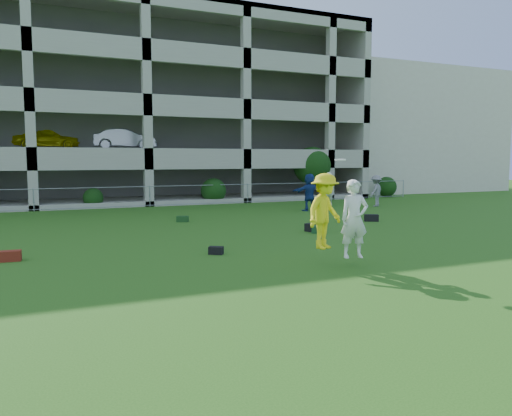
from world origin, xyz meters
name	(u,v)px	position (x,y,z in m)	size (l,w,h in m)	color
ground	(332,283)	(0.00, 0.00, 0.00)	(100.00, 100.00, 0.00)	#235114
stucco_building	(382,133)	(23.00, 28.00, 5.00)	(16.00, 14.00, 10.00)	beige
bystander_d	(309,192)	(7.17, 13.48, 0.97)	(1.81, 0.58, 1.95)	navy
bystander_e	(328,189)	(9.61, 15.58, 0.97)	(0.71, 0.46, 1.93)	white
bystander_f	(376,191)	(11.88, 14.08, 0.89)	(1.14, 0.66, 1.77)	gray
bag_red_a	(10,256)	(-6.56, 5.46, 0.14)	(0.55, 0.30, 0.28)	#601110
bag_black_b	(216,250)	(-1.24, 4.16, 0.11)	(0.40, 0.25, 0.22)	black
bag_green_c	(318,229)	(3.54, 6.56, 0.13)	(0.50, 0.35, 0.26)	#14391C
crate_d	(311,227)	(3.49, 6.97, 0.15)	(0.35, 0.35, 0.30)	black
bag_black_e	(371,218)	(7.41, 8.52, 0.15)	(0.60, 0.30, 0.30)	black
bag_green_g	(183,219)	(-0.14, 11.67, 0.12)	(0.50, 0.30, 0.25)	#143718
frisbee_contest	(333,213)	(0.93, 1.46, 1.35)	(1.71, 1.30, 2.47)	yellow
parking_garage	(122,112)	(-0.01, 27.70, 6.01)	(30.00, 14.00, 12.00)	#9E998C
fence	(150,196)	(0.00, 19.00, 0.61)	(36.06, 0.06, 1.20)	gray
shrub_row	(222,178)	(4.59, 19.70, 1.51)	(34.38, 2.52, 3.50)	#163D11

